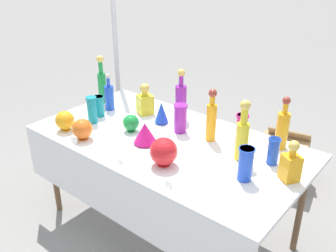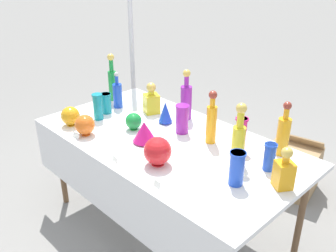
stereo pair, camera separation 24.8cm
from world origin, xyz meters
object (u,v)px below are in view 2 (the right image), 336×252
at_px(tall_bottle_1, 112,80).
at_px(square_decanter_0, 284,171).
at_px(slender_vase_4, 270,156).
at_px(cardboard_box_behind_left, 291,169).
at_px(round_bowl_0, 85,125).
at_px(slender_vase_0, 182,118).
at_px(tall_bottle_4, 118,94).
at_px(slender_vase_5, 98,106).
at_px(fluted_vase_1, 144,132).
at_px(slender_vase_3, 237,167).
at_px(round_bowl_2, 134,121).
at_px(slender_vase_2, 241,133).
at_px(tall_bottle_0, 239,138).
at_px(tall_bottle_2, 283,133).
at_px(tall_bottle_3, 212,120).
at_px(square_decanter_1, 151,100).
at_px(canopy_pole, 132,51).
at_px(slender_vase_1, 106,103).
at_px(round_bowl_3, 158,151).
at_px(tall_bottle_5, 186,99).
at_px(round_bowl_1, 70,116).

bearing_deg(tall_bottle_1, square_decanter_0, -3.88).
bearing_deg(slender_vase_4, cardboard_box_behind_left, 107.22).
bearing_deg(slender_vase_4, round_bowl_0, -155.26).
distance_m(tall_bottle_1, slender_vase_0, 0.84).
relative_size(tall_bottle_4, cardboard_box_behind_left, 0.61).
height_order(slender_vase_5, fluted_vase_1, slender_vase_5).
xyz_separation_m(slender_vase_3, slender_vase_4, (0.04, 0.26, -0.02)).
bearing_deg(round_bowl_2, fluted_vase_1, -19.74).
bearing_deg(slender_vase_2, tall_bottle_0, -59.85).
height_order(tall_bottle_2, tall_bottle_3, tall_bottle_3).
bearing_deg(tall_bottle_2, cardboard_box_behind_left, 108.68).
height_order(tall_bottle_0, slender_vase_0, tall_bottle_0).
xyz_separation_m(slender_vase_3, round_bowl_0, (-1.08, -0.26, -0.03)).
height_order(slender_vase_2, round_bowl_2, slender_vase_2).
distance_m(tall_bottle_4, round_bowl_2, 0.44).
relative_size(square_decanter_1, round_bowl_2, 1.98).
height_order(tall_bottle_3, tall_bottle_4, tall_bottle_3).
distance_m(tall_bottle_1, canopy_pole, 0.65).
bearing_deg(tall_bottle_3, tall_bottle_4, -175.42).
height_order(round_bowl_2, cardboard_box_behind_left, round_bowl_2).
relative_size(slender_vase_0, slender_vase_2, 0.93).
relative_size(slender_vase_1, canopy_pole, 0.06).
bearing_deg(tall_bottle_2, round_bowl_3, -124.87).
bearing_deg(square_decanter_1, round_bowl_2, -65.26).
relative_size(tall_bottle_3, square_decanter_1, 1.48).
height_order(tall_bottle_4, slender_vase_3, tall_bottle_4).
bearing_deg(tall_bottle_0, canopy_pole, 160.57).
relative_size(tall_bottle_3, round_bowl_3, 2.07).
relative_size(tall_bottle_5, canopy_pole, 0.15).
bearing_deg(tall_bottle_1, canopy_pole, 125.87).
bearing_deg(slender_vase_5, round_bowl_0, -54.69).
distance_m(tall_bottle_3, round_bowl_3, 0.45).
bearing_deg(square_decanter_0, slender_vase_1, -176.46).
distance_m(tall_bottle_1, cardboard_box_behind_left, 1.71).
height_order(slender_vase_2, slender_vase_5, slender_vase_2).
bearing_deg(slender_vase_1, cardboard_box_behind_left, 48.08).
bearing_deg(square_decanter_0, fluted_vase_1, -167.72).
distance_m(square_decanter_0, round_bowl_3, 0.72).
distance_m(tall_bottle_3, cardboard_box_behind_left, 1.19).
bearing_deg(tall_bottle_3, slender_vase_2, 15.84).
bearing_deg(slender_vase_4, canopy_pole, 164.14).
distance_m(slender_vase_4, cardboard_box_behind_left, 1.20).
distance_m(tall_bottle_3, round_bowl_1, 1.02).
distance_m(tall_bottle_0, slender_vase_4, 0.20).
relative_size(fluted_vase_1, canopy_pole, 0.06).
bearing_deg(round_bowl_3, slender_vase_0, 115.15).
bearing_deg(round_bowl_3, slender_vase_4, 40.81).
relative_size(square_decanter_0, slender_vase_2, 1.11).
height_order(tall_bottle_3, canopy_pole, canopy_pole).
xyz_separation_m(tall_bottle_3, slender_vase_2, (0.20, 0.06, -0.04)).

